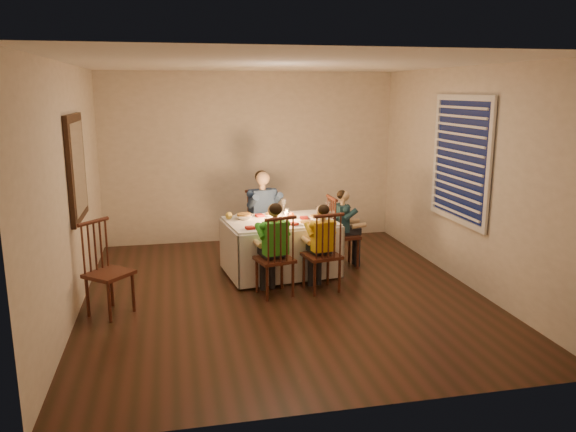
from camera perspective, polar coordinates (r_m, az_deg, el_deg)
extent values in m
plane|color=black|center=(6.63, -0.54, -7.85)|extent=(5.00, 5.00, 0.00)
cube|color=beige|center=(6.25, -21.24, 2.40)|extent=(0.02, 5.00, 2.60)
cube|color=beige|center=(7.08, 17.63, 3.78)|extent=(0.02, 5.00, 2.60)
cube|color=beige|center=(8.73, -3.83, 5.92)|extent=(4.50, 0.02, 2.60)
plane|color=white|center=(6.21, -0.59, 15.24)|extent=(5.00, 5.00, 0.00)
cube|color=silver|center=(7.12, -0.83, -0.59)|extent=(1.43, 1.10, 0.04)
cube|color=silver|center=(7.65, -1.96, -2.24)|extent=(1.35, 0.19, 0.65)
cube|color=silver|center=(6.77, 0.47, -4.23)|extent=(1.35, 0.19, 0.65)
cube|color=silver|center=(7.44, 4.09, -2.70)|extent=(0.14, 0.98, 0.65)
cube|color=silver|center=(7.03, -6.02, -3.65)|extent=(0.14, 0.98, 0.65)
cylinder|color=white|center=(7.39, -1.57, 0.12)|extent=(0.29, 0.29, 0.02)
cylinder|color=white|center=(6.74, -2.41, -1.12)|extent=(0.29, 0.29, 0.02)
cylinder|color=white|center=(6.93, 1.95, -0.73)|extent=(0.29, 0.29, 0.02)
cylinder|color=white|center=(7.26, 2.95, -0.11)|extent=(0.29, 0.29, 0.02)
cylinder|color=white|center=(7.09, -1.36, -0.08)|extent=(0.06, 0.06, 0.10)
cylinder|color=white|center=(7.14, -0.12, 0.01)|extent=(0.06, 0.06, 0.10)
sphere|color=gold|center=(7.22, -6.02, 0.04)|extent=(0.09, 0.09, 0.09)
sphere|color=orange|center=(7.21, 0.35, 0.06)|extent=(0.08, 0.08, 0.08)
imported|color=white|center=(7.20, -4.49, -0.09)|extent=(0.26, 0.26, 0.06)
cube|color=black|center=(6.51, -20.71, 4.60)|extent=(0.05, 0.95, 1.15)
cube|color=white|center=(6.51, -20.47, 4.62)|extent=(0.01, 0.78, 0.98)
cube|color=#0C1333|center=(7.13, 17.20, 5.49)|extent=(0.01, 1.20, 1.40)
cube|color=white|center=(7.12, 17.10, 5.49)|extent=(0.03, 1.34, 1.54)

